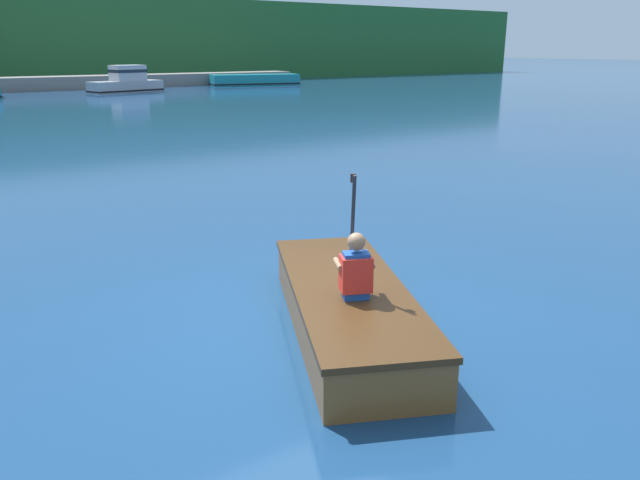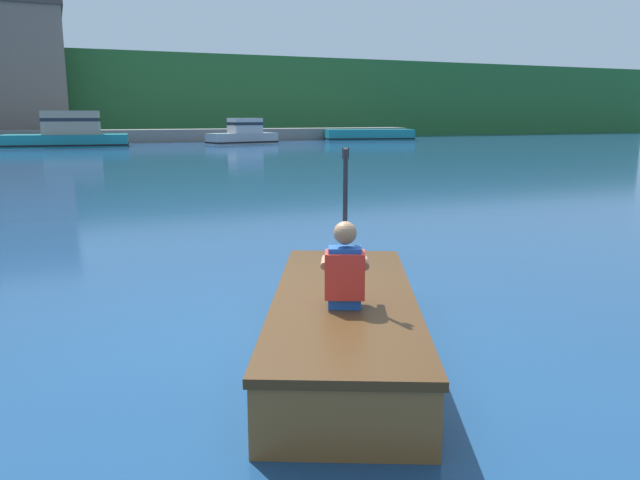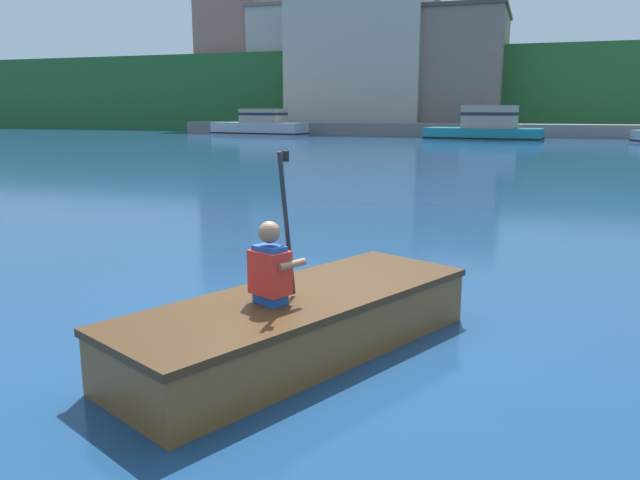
{
  "view_description": "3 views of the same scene",
  "coord_description": "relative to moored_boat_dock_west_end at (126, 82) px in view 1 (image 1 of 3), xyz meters",
  "views": [
    {
      "loc": [
        -3.17,
        -5.04,
        2.77
      ],
      "look_at": [
        0.34,
        0.1,
        0.85
      ],
      "focal_mm": 35.0,
      "sensor_mm": 36.0,
      "label": 1
    },
    {
      "loc": [
        -1.67,
        -4.7,
        1.89
      ],
      "look_at": [
        0.34,
        0.1,
        0.85
      ],
      "focal_mm": 35.0,
      "sensor_mm": 36.0,
      "label": 2
    },
    {
      "loc": [
        2.06,
        -4.94,
        1.97
      ],
      "look_at": [
        0.34,
        0.1,
        0.85
      ],
      "focal_mm": 35.0,
      "sensor_mm": 36.0,
      "label": 3
    }
  ],
  "objects": [
    {
      "name": "rowboat_foreground",
      "position": [
        -9.62,
        -36.92,
        -0.36
      ],
      "size": [
        2.37,
        3.43,
        0.5
      ],
      "color": "brown",
      "rests_on": "ground"
    },
    {
      "name": "moored_boat_dock_west_end",
      "position": [
        0.0,
        0.0,
        0.0
      ],
      "size": [
        5.01,
        2.69,
        1.71
      ],
      "color": "#9EA3A8",
      "rests_on": "ground"
    },
    {
      "name": "moored_boat_dock_center_near",
      "position": [
        10.66,
        2.18,
        -0.25
      ],
      "size": [
        7.04,
        3.54,
        0.82
      ],
      "color": "#197A84",
      "rests_on": "ground"
    },
    {
      "name": "person_paddler",
      "position": [
        -9.77,
        -37.24,
        0.15
      ],
      "size": [
        0.43,
        0.43,
        1.16
      ],
      "color": "#1E4CA5",
      "rests_on": "rowboat_foreground"
    },
    {
      "name": "ground_plane",
      "position": [
        -9.99,
        -36.56,
        -0.64
      ],
      "size": [
        300.0,
        300.0,
        0.0
      ],
      "primitive_type": "plane",
      "color": "navy"
    }
  ]
}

